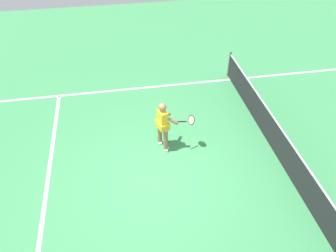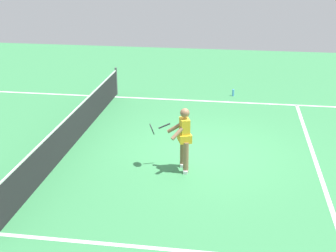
% 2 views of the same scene
% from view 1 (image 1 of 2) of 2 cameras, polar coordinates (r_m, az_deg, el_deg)
% --- Properties ---
extents(ground_plane, '(26.30, 26.30, 0.00)m').
position_cam_1_polar(ground_plane, '(8.94, -2.27, -8.57)').
color(ground_plane, '#38844C').
extents(service_line_marking, '(8.63, 0.10, 0.01)m').
position_cam_1_polar(service_line_marking, '(9.16, -20.20, -10.31)').
color(service_line_marking, white).
rests_on(service_line_marking, ground).
extents(sideline_left_marking, '(0.10, 18.23, 0.01)m').
position_cam_1_polar(sideline_left_marking, '(12.23, -5.18, 6.49)').
color(sideline_left_marking, white).
rests_on(sideline_left_marking, ground).
extents(court_net, '(9.31, 0.08, 0.99)m').
position_cam_1_polar(court_net, '(9.55, 19.08, -3.52)').
color(court_net, '#4C4C51').
rests_on(court_net, ground).
extents(tennis_player, '(0.66, 1.09, 1.55)m').
position_cam_1_polar(tennis_player, '(9.18, -0.75, 0.32)').
color(tennis_player, '#8C6647').
rests_on(tennis_player, ground).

